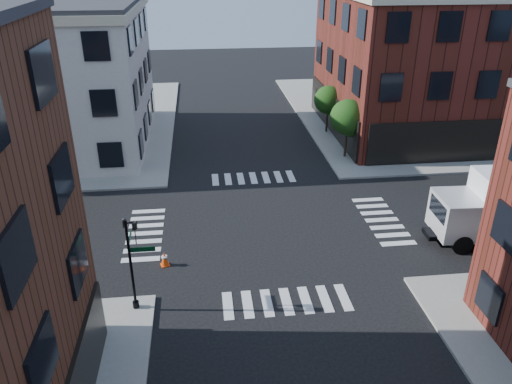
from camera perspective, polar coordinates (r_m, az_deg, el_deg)
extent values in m
plane|color=black|center=(29.27, 1.19, -3.97)|extent=(120.00, 120.00, 0.00)
cube|color=gray|center=(54.24, 20.84, 8.64)|extent=(30.00, 30.00, 0.15)
cube|color=gray|center=(51.45, -26.32, 6.77)|extent=(30.00, 30.00, 0.15)
cube|color=#431810|center=(48.42, 23.99, 13.50)|extent=(25.00, 16.00, 12.00)
cube|color=beige|center=(44.91, -27.16, 11.42)|extent=(22.00, 16.00, 11.00)
cylinder|color=black|center=(39.30, 10.18, 5.05)|extent=(0.18, 0.18, 1.47)
cylinder|color=black|center=(39.05, 10.26, 6.06)|extent=(0.12, 0.12, 1.47)
sphere|color=#16360E|center=(38.53, 10.45, 8.41)|extent=(2.69, 2.69, 2.69)
sphere|color=#16360E|center=(38.67, 10.79, 7.60)|extent=(1.85, 1.85, 1.85)
cylinder|color=black|center=(44.77, 8.07, 7.68)|extent=(0.18, 0.18, 1.33)
cylinder|color=black|center=(44.57, 8.13, 8.50)|extent=(0.12, 0.12, 1.33)
sphere|color=#16360E|center=(44.15, 8.25, 10.38)|extent=(2.43, 2.43, 2.43)
sphere|color=#16360E|center=(44.25, 8.56, 9.73)|extent=(1.67, 1.67, 1.67)
cylinder|color=black|center=(22.31, -14.08, -8.32)|extent=(0.12, 0.12, 4.60)
cylinder|color=black|center=(23.47, -13.56, -12.38)|extent=(0.28, 0.28, 0.30)
cube|color=#053819|center=(21.78, -12.88, -6.42)|extent=(1.10, 0.03, 0.22)
cube|color=#053819|center=(22.20, -14.23, -5.17)|extent=(0.03, 1.10, 0.22)
imported|color=black|center=(21.51, -13.58, -4.61)|extent=(0.22, 0.18, 1.10)
imported|color=black|center=(21.80, -14.69, -4.32)|extent=(0.18, 0.22, 1.10)
cube|color=silver|center=(29.06, 21.92, -2.43)|extent=(2.31, 2.73, 2.19)
cube|color=black|center=(28.46, 20.15, -1.85)|extent=(0.21, 2.08, 0.99)
cube|color=black|center=(30.89, 26.36, -4.06)|extent=(8.80, 1.52, 0.27)
cylinder|color=black|center=(28.70, 22.46, -5.53)|extent=(1.11, 0.44, 1.10)
cylinder|color=black|center=(30.49, 20.71, -3.33)|extent=(1.11, 0.44, 1.10)
cylinder|color=black|center=(32.29, 27.11, -2.94)|extent=(1.11, 0.44, 1.10)
cube|color=#F9480B|center=(26.28, -10.35, -8.19)|extent=(0.53, 0.53, 0.04)
cone|color=#F9480B|center=(26.08, -10.41, -7.51)|extent=(0.50, 0.50, 0.79)
cylinder|color=white|center=(26.02, -10.43, -7.30)|extent=(0.30, 0.30, 0.09)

